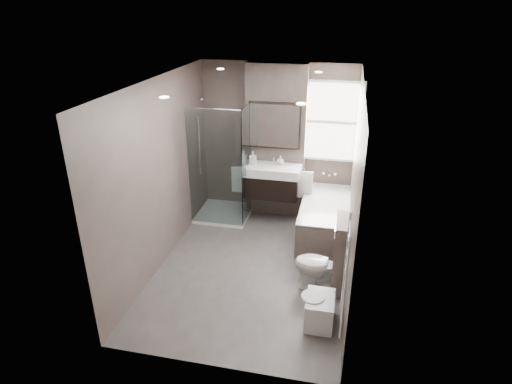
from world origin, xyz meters
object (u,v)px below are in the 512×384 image
(vanity, at_px, (272,181))
(bidet, at_px, (319,310))
(bathtub, at_px, (325,217))
(toilet, at_px, (321,265))

(vanity, bearing_deg, bidet, -67.37)
(vanity, bearing_deg, bathtub, -19.37)
(bidet, bearing_deg, vanity, 112.63)
(bathtub, distance_m, toilet, 1.42)
(vanity, relative_size, toilet, 1.38)
(bathtub, bearing_deg, toilet, -88.18)
(toilet, distance_m, bidet, 0.71)
(vanity, xyz_separation_m, bidet, (1.01, -2.43, -0.55))
(bidet, bearing_deg, toilet, 93.70)
(vanity, height_order, bathtub, vanity)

